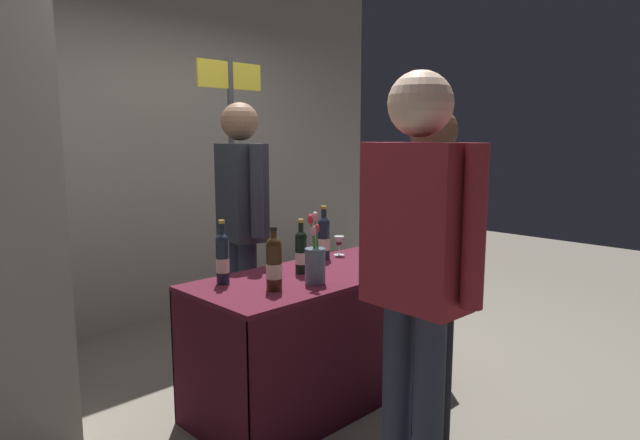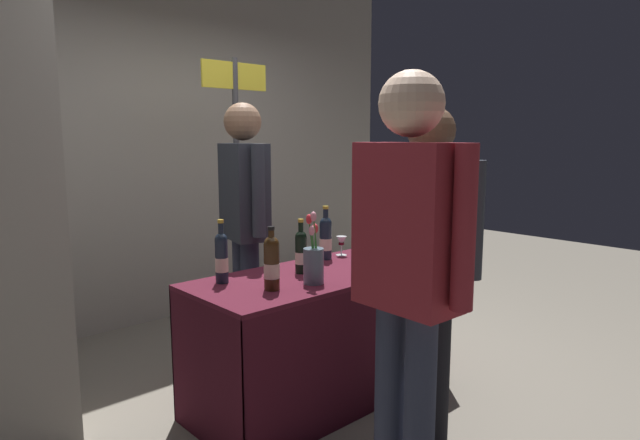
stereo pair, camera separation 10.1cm
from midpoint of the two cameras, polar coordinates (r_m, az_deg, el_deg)
name	(u,v)px [view 1 (the left image)]	position (r m, az deg, el deg)	size (l,w,h in m)	color
ground_plane	(320,397)	(3.35, -0.91, -18.14)	(12.00, 12.00, 0.00)	gray
back_partition	(147,134)	(4.64, -18.35, 8.59)	(5.07, 0.12, 3.08)	#9E998E
tasting_table	(320,313)	(3.16, -0.93, -9.75)	(1.52, 0.67, 0.76)	#4C1423
featured_wine_bottle	(301,251)	(3.04, -2.96, -3.29)	(0.07, 0.07, 0.31)	black
display_bottle_0	(324,237)	(3.38, -0.45, -1.81)	(0.08, 0.08, 0.34)	#192333
display_bottle_1	(274,263)	(2.71, -5.94, -4.50)	(0.08, 0.08, 0.32)	#38230F
display_bottle_2	(222,257)	(2.87, -11.24, -3.90)	(0.07, 0.07, 0.34)	#192333
display_bottle_3	(393,246)	(3.18, 6.85, -2.76)	(0.08, 0.08, 0.31)	black
wine_glass_near_vendor	(407,248)	(3.33, 8.27, -2.94)	(0.07, 0.07, 0.13)	silver
wine_glass_mid	(339,242)	(3.51, 1.20, -2.31)	(0.07, 0.07, 0.13)	silver
flower_vase	(315,262)	(2.83, -1.55, -4.44)	(0.11, 0.11, 0.38)	slate
brochure_stand	(383,251)	(3.31, 5.79, -3.30)	(0.14, 0.01, 0.15)	silver
vendor_presenter	(242,212)	(3.51, -9.06, 0.85)	(0.29, 0.54, 1.73)	#2D3347
taster_foreground_right	(430,246)	(2.68, 10.46, -2.67)	(0.24, 0.56, 1.66)	black
taster_foreground_left	(416,259)	(2.07, 8.73, -4.11)	(0.24, 0.56, 1.75)	#2D3347
booth_signpost	(232,169)	(3.95, -9.97, 5.32)	(0.53, 0.04, 2.07)	#47474C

